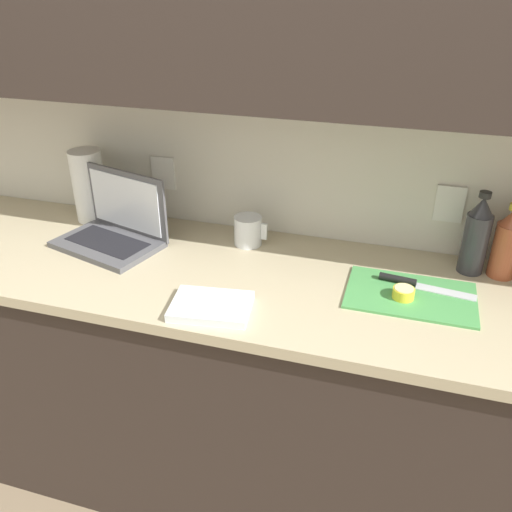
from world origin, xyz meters
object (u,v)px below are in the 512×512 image
(bottle_oil_tall, at_px, (507,244))
(paper_towel_roll, at_px, (89,186))
(knife, at_px, (410,282))
(lemon_half_cut, at_px, (403,293))
(measuring_cup, at_px, (248,231))
(laptop, at_px, (115,227))
(bottle_green_soda, at_px, (476,236))
(cutting_board, at_px, (411,295))

(bottle_oil_tall, relative_size, paper_towel_roll, 0.90)
(knife, distance_m, lemon_half_cut, 0.08)
(lemon_half_cut, height_order, measuring_cup, measuring_cup)
(knife, xyz_separation_m, bottle_oil_tall, (0.27, 0.15, 0.09))
(laptop, height_order, measuring_cup, laptop)
(lemon_half_cut, bearing_deg, bottle_green_soda, 50.59)
(laptop, relative_size, measuring_cup, 3.45)
(bottle_oil_tall, xyz_separation_m, paper_towel_roll, (-1.44, 0.01, 0.02))
(bottle_oil_tall, bearing_deg, knife, -149.75)
(paper_towel_roll, bearing_deg, knife, -7.80)
(bottle_green_soda, bearing_deg, laptop, -173.02)
(cutting_board, relative_size, bottle_oil_tall, 1.55)
(lemon_half_cut, bearing_deg, knife, 78.90)
(knife, height_order, measuring_cup, measuring_cup)
(paper_towel_roll, bearing_deg, measuring_cup, -2.73)
(paper_towel_roll, bearing_deg, lemon_half_cut, -11.64)
(lemon_half_cut, relative_size, paper_towel_roll, 0.23)
(bottle_green_soda, bearing_deg, paper_towel_roll, 179.76)
(knife, relative_size, lemon_half_cut, 4.55)
(measuring_cup, bearing_deg, bottle_green_soda, 1.90)
(bottle_green_soda, bearing_deg, bottle_oil_tall, 0.00)
(cutting_board, xyz_separation_m, measuring_cup, (-0.55, 0.18, 0.05))
(bottle_green_soda, xyz_separation_m, bottle_oil_tall, (0.09, 0.00, -0.01))
(laptop, bearing_deg, bottle_green_soda, 22.77)
(cutting_board, bearing_deg, measuring_cup, 161.74)
(lemon_half_cut, bearing_deg, measuring_cup, 158.63)
(bottle_oil_tall, bearing_deg, measuring_cup, -178.31)
(paper_towel_roll, bearing_deg, cutting_board, -10.23)
(lemon_half_cut, xyz_separation_m, bottle_green_soda, (0.19, 0.23, 0.10))
(laptop, relative_size, knife, 1.40)
(knife, distance_m, bottle_oil_tall, 0.32)
(knife, relative_size, paper_towel_roll, 1.06)
(laptop, height_order, knife, laptop)
(cutting_board, relative_size, measuring_cup, 3.20)
(measuring_cup, height_order, paper_towel_roll, paper_towel_roll)
(laptop, bearing_deg, paper_towel_roll, 156.53)
(knife, bearing_deg, paper_towel_roll, 179.50)
(knife, distance_m, measuring_cup, 0.56)
(bottle_oil_tall, height_order, measuring_cup, bottle_oil_tall)
(bottle_green_soda, bearing_deg, knife, -138.62)
(cutting_board, height_order, lemon_half_cut, lemon_half_cut)
(knife, xyz_separation_m, paper_towel_roll, (-1.17, 0.16, 0.12))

